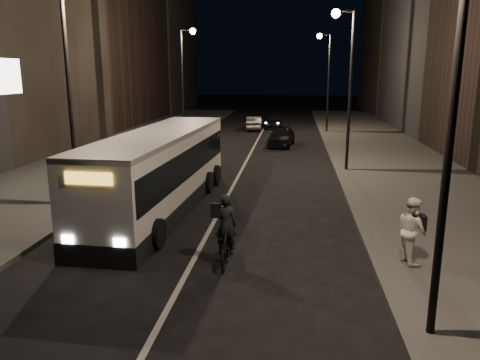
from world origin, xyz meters
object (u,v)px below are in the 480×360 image
(car_mid, at_px, (254,123))
(car_far, at_px, (273,121))
(car_near, at_px, (281,136))
(streetlight_left_near, at_px, (74,69))
(streetlight_right_far, at_px, (326,69))
(cyclist_on_bicycle, at_px, (226,241))
(streetlight_right_mid, at_px, (346,69))
(streetlight_right_near, at_px, (442,67))
(streetlight_left_far, at_px, (185,69))
(pedestrian_woman, at_px, (412,230))
(city_bus, at_px, (160,168))

(car_mid, height_order, car_far, car_mid)
(car_near, bearing_deg, streetlight_left_near, -106.63)
(streetlight_right_far, height_order, cyclist_on_bicycle, streetlight_right_far)
(streetlight_right_mid, bearing_deg, cyclist_on_bicycle, -108.93)
(streetlight_right_near, distance_m, cyclist_on_bicycle, 7.19)
(streetlight_right_near, bearing_deg, cyclist_on_bicycle, 143.08)
(streetlight_right_mid, relative_size, streetlight_left_near, 1.00)
(streetlight_right_far, relative_size, streetlight_left_far, 1.00)
(streetlight_right_mid, relative_size, car_mid, 2.17)
(streetlight_right_near, xyz_separation_m, pedestrian_woman, (0.69, 3.62, -4.28))
(streetlight_left_near, bearing_deg, streetlight_right_far, 66.04)
(streetlight_left_near, bearing_deg, car_near, 66.36)
(streetlight_right_far, distance_m, car_mid, 7.89)
(pedestrian_woman, bearing_deg, streetlight_right_mid, -15.37)
(streetlight_right_mid, relative_size, pedestrian_woman, 4.42)
(streetlight_left_far, relative_size, car_near, 2.01)
(pedestrian_woman, bearing_deg, streetlight_left_far, 8.35)
(car_near, bearing_deg, car_far, 102.75)
(streetlight_left_near, height_order, car_near, streetlight_left_near)
(streetlight_left_near, xyz_separation_m, car_mid, (4.53, 25.47, -4.75))
(streetlight_left_far, distance_m, city_bus, 18.44)
(streetlight_right_near, relative_size, city_bus, 0.71)
(streetlight_right_far, xyz_separation_m, city_bus, (-7.61, -23.81, -3.70))
(streetlight_right_far, relative_size, pedestrian_woman, 4.42)
(streetlight_right_mid, height_order, streetlight_left_near, same)
(car_mid, bearing_deg, car_far, -131.81)
(streetlight_right_far, relative_size, car_near, 2.01)
(pedestrian_woman, bearing_deg, streetlight_right_far, -17.16)
(streetlight_right_mid, xyz_separation_m, cyclist_on_bicycle, (-4.36, -12.72, -4.67))
(streetlight_right_near, distance_m, car_mid, 34.35)
(streetlight_left_near, relative_size, cyclist_on_bicycle, 3.94)
(streetlight_left_near, xyz_separation_m, cyclist_on_bicycle, (6.30, -4.72, -4.67))
(streetlight_right_mid, xyz_separation_m, car_near, (-3.43, 8.53, -4.67))
(streetlight_right_near, relative_size, pedestrian_woman, 4.42)
(car_near, distance_m, car_far, 11.02)
(streetlight_right_mid, height_order, car_near, streetlight_right_mid)
(streetlight_right_near, bearing_deg, pedestrian_woman, 79.24)
(streetlight_right_far, xyz_separation_m, pedestrian_woman, (0.69, -28.38, -4.28))
(streetlight_right_near, relative_size, car_far, 1.96)
(streetlight_right_far, height_order, car_near, streetlight_right_far)
(streetlight_right_far, xyz_separation_m, car_near, (-3.43, -7.47, -4.67))
(city_bus, distance_m, car_far, 27.49)
(cyclist_on_bicycle, bearing_deg, streetlight_right_far, 79.64)
(streetlight_left_far, height_order, cyclist_on_bicycle, streetlight_left_far)
(car_mid, xyz_separation_m, car_far, (1.60, 2.03, -0.01))
(streetlight_right_far, relative_size, cyclist_on_bicycle, 3.94)
(streetlight_right_mid, bearing_deg, pedestrian_woman, -86.82)
(city_bus, xyz_separation_m, cyclist_on_bicycle, (3.24, -4.92, -0.97))
(streetlight_left_far, bearing_deg, city_bus, -80.26)
(cyclist_on_bicycle, height_order, pedestrian_woman, cyclist_on_bicycle)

